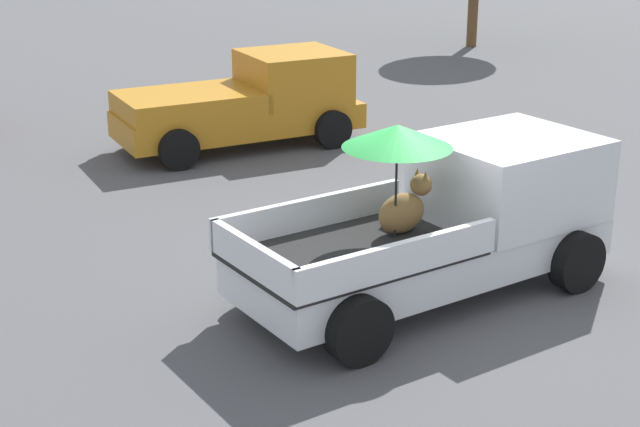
% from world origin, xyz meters
% --- Properties ---
extents(ground_plane, '(80.00, 80.00, 0.00)m').
position_xyz_m(ground_plane, '(0.00, 0.00, 0.00)').
color(ground_plane, '#4C4C4F').
extents(pickup_truck_main, '(5.07, 2.29, 2.32)m').
position_xyz_m(pickup_truck_main, '(0.47, -0.00, 0.98)').
color(pickup_truck_main, black).
rests_on(pickup_truck_main, ground).
extents(pickup_truck_red, '(4.99, 2.64, 1.80)m').
position_xyz_m(pickup_truck_red, '(1.83, 7.51, 0.87)').
color(pickup_truck_red, black).
rests_on(pickup_truck_red, ground).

